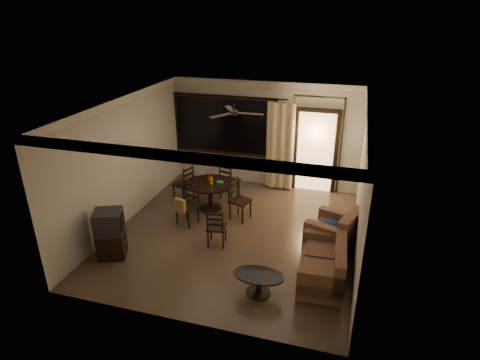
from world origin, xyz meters
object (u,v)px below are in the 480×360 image
(dining_chair_south, at_px, (187,212))
(dining_chair_east, at_px, (240,207))
(dining_table, at_px, (210,189))
(dining_chair_north, at_px, (229,187))
(dining_chair_west, at_px, (184,190))
(tv_cabinet, at_px, (110,234))
(armchair, at_px, (335,234))
(sofa, at_px, (325,265))
(side_chair, at_px, (217,234))
(coffee_table, at_px, (258,281))

(dining_chair_south, bearing_deg, dining_chair_east, 45.70)
(dining_table, distance_m, dining_chair_north, 0.83)
(dining_chair_west, height_order, tv_cabinet, tv_cabinet)
(tv_cabinet, distance_m, armchair, 4.38)
(sofa, distance_m, armchair, 1.03)
(dining_chair_east, height_order, tv_cabinet, tv_cabinet)
(dining_table, height_order, sofa, dining_table)
(armchair, distance_m, side_chair, 2.36)
(sofa, height_order, armchair, armchair)
(dining_chair_east, xyz_separation_m, side_chair, (-0.14, -1.20, -0.03))
(dining_chair_east, bearing_deg, dining_chair_south, 135.70)
(dining_chair_north, xyz_separation_m, tv_cabinet, (-1.41, -3.14, 0.21))
(sofa, xyz_separation_m, side_chair, (-2.22, 0.55, -0.05))
(tv_cabinet, distance_m, sofa, 4.08)
(tv_cabinet, relative_size, side_chair, 1.15)
(dining_table, bearing_deg, dining_chair_north, 72.80)
(dining_chair_east, distance_m, coffee_table, 2.65)
(dining_chair_south, height_order, tv_cabinet, tv_cabinet)
(dining_chair_west, xyz_separation_m, dining_chair_south, (0.54, -1.07, 0.02))
(dining_table, relative_size, dining_chair_south, 1.15)
(dining_chair_north, distance_m, armchair, 3.24)
(coffee_table, xyz_separation_m, side_chair, (-1.18, 1.24, 0.00))
(dining_chair_east, bearing_deg, dining_table, 89.91)
(dining_table, distance_m, side_chair, 1.62)
(tv_cabinet, relative_size, armchair, 0.89)
(sofa, bearing_deg, side_chair, 163.63)
(dining_chair_south, xyz_separation_m, sofa, (3.14, -1.19, 0.00))
(armchair, bearing_deg, dining_chair_north, 166.32)
(dining_chair_west, distance_m, sofa, 4.32)
(dining_table, distance_m, armchair, 3.14)
(side_chair, bearing_deg, coffee_table, 124.94)
(dining_chair_west, distance_m, armchair, 3.97)
(armchair, relative_size, side_chair, 1.29)
(tv_cabinet, xyz_separation_m, coffee_table, (3.01, -0.30, -0.24))
(dining_chair_east, height_order, armchair, dining_chair_east)
(dining_chair_south, relative_size, dining_chair_north, 1.00)
(dining_chair_south, distance_m, side_chair, 1.11)
(coffee_table, bearing_deg, tv_cabinet, 174.35)
(dining_chair_east, height_order, dining_chair_north, same)
(dining_chair_west, bearing_deg, side_chair, 57.95)
(dining_table, xyz_separation_m, sofa, (2.88, -2.01, -0.23))
(dining_chair_west, relative_size, tv_cabinet, 0.97)
(armchair, height_order, side_chair, armchair)
(dining_chair_south, xyz_separation_m, tv_cabinet, (-0.92, -1.57, 0.19))
(dining_chair_south, xyz_separation_m, armchair, (3.23, -0.16, 0.06))
(dining_chair_east, xyz_separation_m, sofa, (2.08, -1.76, 0.02))
(dining_chair_west, distance_m, dining_chair_north, 1.15)
(dining_chair_west, xyz_separation_m, tv_cabinet, (-0.38, -2.64, 0.21))
(dining_chair_south, distance_m, armchair, 3.23)
(dining_chair_west, height_order, side_chair, dining_chair_west)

